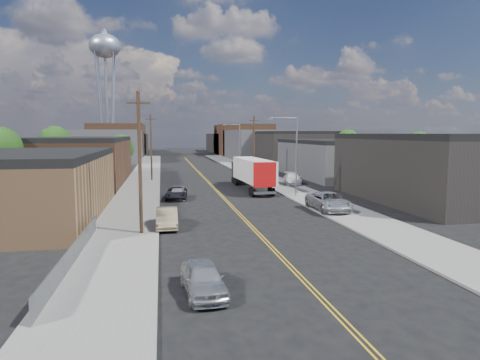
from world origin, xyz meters
name	(u,v)px	position (x,y,z in m)	size (l,w,h in m)	color
ground	(198,171)	(0.00, 60.00, 0.00)	(260.00, 260.00, 0.00)	black
centerline	(206,180)	(0.00, 45.00, 0.01)	(0.32, 120.00, 0.01)	gold
sidewalk_left	(143,181)	(-9.50, 45.00, 0.07)	(5.00, 140.00, 0.15)	slate
sidewalk_right	(266,178)	(9.50, 45.00, 0.07)	(5.00, 140.00, 0.15)	slate
warehouse_tan	(26,185)	(-18.00, 18.00, 2.80)	(12.00, 22.00, 5.60)	#89613F
warehouse_brown	(82,160)	(-18.00, 44.00, 3.30)	(12.00, 26.00, 6.60)	#513320
industrial_right_a	(438,168)	(21.99, 20.00, 3.55)	(14.00, 22.00, 7.10)	black
industrial_right_b	(338,158)	(22.00, 46.00, 3.05)	(14.00, 24.00, 6.10)	#39393B
industrial_right_c	(291,148)	(22.00, 72.00, 3.80)	(14.00, 22.00, 7.60)	black
skyline_left_a	(109,145)	(-20.00, 95.00, 4.00)	(16.00, 30.00, 8.00)	#39393B
skyline_right_a	(259,145)	(20.00, 95.00, 4.00)	(16.00, 30.00, 8.00)	#39393B
skyline_left_b	(118,140)	(-20.00, 120.00, 5.00)	(16.00, 26.00, 10.00)	#513320
skyline_right_b	(243,140)	(20.00, 120.00, 5.00)	(16.00, 26.00, 10.00)	#513320
skyline_left_c	(124,143)	(-20.00, 140.00, 3.50)	(16.00, 40.00, 7.00)	black
skyline_right_c	(233,143)	(20.00, 140.00, 3.50)	(16.00, 40.00, 7.00)	black
water_tower	(105,51)	(-22.00, 110.00, 30.65)	(9.00, 9.00, 36.90)	gray
streetlight_near	(293,150)	(7.60, 25.00, 5.33)	(3.39, 0.25, 9.00)	gray
streetlight_far	(237,143)	(7.60, 60.00, 5.33)	(3.39, 0.25, 9.00)	gray
utility_pole_left_near	(140,162)	(-8.20, 10.00, 5.14)	(1.60, 0.26, 10.00)	black
utility_pole_left_far	(151,147)	(-8.20, 45.00, 5.14)	(1.60, 0.26, 10.00)	black
utility_pole_right	(254,146)	(8.20, 48.00, 5.14)	(1.60, 0.26, 10.00)	black
chainlink_fence	(74,253)	(-11.50, 3.50, 0.66)	(0.05, 16.00, 1.22)	slate
tree_left_near	(0,151)	(-23.94, 30.00, 5.18)	(4.85, 4.76, 7.91)	black
tree_left_mid	(56,143)	(-23.94, 55.00, 5.48)	(5.10, 5.04, 8.37)	black
tree_left_far	(122,147)	(-13.94, 62.00, 4.57)	(4.35, 4.20, 6.97)	black
tree_right_near	(419,149)	(30.06, 36.00, 4.87)	(4.60, 4.48, 7.44)	black
tree_right_far	(348,143)	(30.06, 60.00, 5.18)	(4.85, 4.76, 7.91)	black
semi_truck	(251,172)	(4.50, 32.84, 2.26)	(3.11, 15.27, 3.97)	silver
car_left_a	(203,279)	(-5.00, -2.00, 0.73)	(1.72, 4.27, 1.45)	#A5A8AA
car_left_b	(167,218)	(-6.40, 12.02, 0.75)	(1.59, 4.55, 1.50)	#847356
car_left_c	(176,193)	(-5.20, 26.00, 0.66)	(2.20, 4.77, 1.33)	black
car_left_d	(178,194)	(-5.04, 26.00, 0.64)	(1.79, 4.41, 1.28)	#AFB2B4
car_right_lot_a	(329,201)	(8.20, 16.00, 0.97)	(2.73, 5.92, 1.65)	silver
car_right_lot_b	(292,179)	(11.00, 36.00, 0.91)	(2.14, 5.26, 1.53)	silver
car_right_lot_c	(268,177)	(8.20, 38.67, 0.91)	(1.79, 4.46, 1.52)	black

